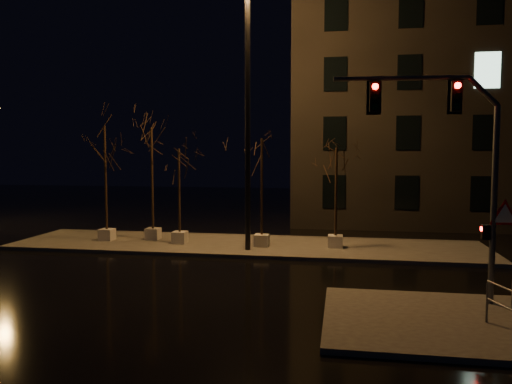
# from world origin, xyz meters

# --- Properties ---
(ground) EXTENTS (90.00, 90.00, 0.00)m
(ground) POSITION_xyz_m (0.00, 0.00, 0.00)
(ground) COLOR black
(ground) RESTS_ON ground
(median) EXTENTS (22.00, 5.00, 0.15)m
(median) POSITION_xyz_m (0.00, 6.00, 0.07)
(median) COLOR #43413C
(median) RESTS_ON ground
(sidewalk_corner) EXTENTS (7.00, 5.00, 0.15)m
(sidewalk_corner) POSITION_xyz_m (7.50, -3.50, 0.07)
(sidewalk_corner) COLOR #43413C
(sidewalk_corner) RESTS_ON ground
(building) EXTENTS (25.00, 12.00, 15.00)m
(building) POSITION_xyz_m (14.00, 18.00, 7.50)
(building) COLOR black
(building) RESTS_ON ground
(tree_0) EXTENTS (1.80, 1.80, 5.69)m
(tree_0) POSITION_xyz_m (-6.86, 5.85, 4.47)
(tree_0) COLOR #BAB6AE
(tree_0) RESTS_ON median
(tree_1) EXTENTS (1.80, 1.80, 5.61)m
(tree_1) POSITION_xyz_m (-4.72, 6.43, 4.41)
(tree_1) COLOR #BAB6AE
(tree_1) RESTS_ON median
(tree_2) EXTENTS (1.80, 1.80, 4.57)m
(tree_2) POSITION_xyz_m (-3.09, 5.67, 3.62)
(tree_2) COLOR #BAB6AE
(tree_2) RESTS_ON median
(tree_3) EXTENTS (1.80, 1.80, 5.04)m
(tree_3) POSITION_xyz_m (0.86, 5.52, 3.98)
(tree_3) COLOR #BAB6AE
(tree_3) RESTS_ON median
(tree_4) EXTENTS (1.80, 1.80, 4.61)m
(tree_4) POSITION_xyz_m (4.18, 5.84, 3.65)
(tree_4) COLOR #BAB6AE
(tree_4) RESTS_ON median
(traffic_signal_mast) EXTENTS (5.24, 0.49, 6.40)m
(traffic_signal_mast) POSITION_xyz_m (7.58, -1.99, 4.35)
(traffic_signal_mast) COLOR #56595E
(traffic_signal_mast) RESTS_ON sidewalk_corner
(streetlight_main) EXTENTS (2.88, 0.56, 11.53)m
(streetlight_main) POSITION_xyz_m (0.37, 4.65, 6.80)
(streetlight_main) COLOR black
(streetlight_main) RESTS_ON median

